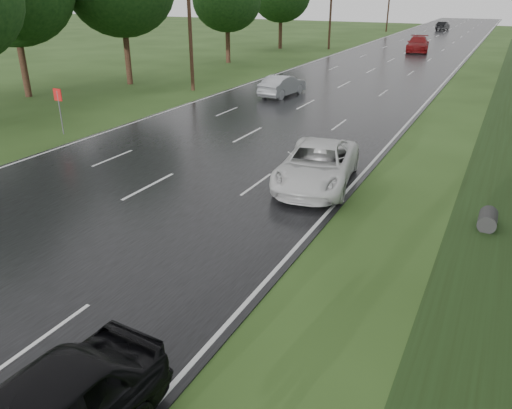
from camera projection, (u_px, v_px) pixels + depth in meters
The scene contains 13 objects.
road at pixel (384, 64), 48.93m from camera, with size 14.00×180.00×0.04m, color black.
edge_stripe_east at pixel (457, 68), 46.14m from camera, with size 0.12×180.00×0.01m, color silver.
edge_stripe_west at pixel (319, 60), 51.70m from camera, with size 0.12×180.00×0.01m, color silver.
center_line at pixel (384, 64), 48.92m from camera, with size 0.12×180.00×0.01m, color silver.
drainage_ditch at pixel (500, 151), 22.63m from camera, with size 2.20×120.00×0.56m.
road_sign at pixel (59, 102), 24.73m from camera, with size 0.50×0.06×2.30m.
utility_pole_mid at pixel (189, 14), 34.26m from camera, with size 1.60×0.26×10.00m.
utility_pole_far at pixel (331, 3), 58.85m from camera, with size 1.60×0.26×10.00m.
tree_west_d at pixel (227, 0), 47.54m from camera, with size 6.60×6.60×8.80m.
white_pickup at pixel (317, 165), 18.51m from camera, with size 2.54×5.50×1.53m, color silver.
silver_sedan at pixel (282, 85), 34.03m from camera, with size 1.48×4.24×1.40m, color #93959B.
far_car_red at pixel (418, 44), 57.86m from camera, with size 2.39×5.88×1.71m, color maroon.
far_car_dark at pixel (443, 26), 87.82m from camera, with size 1.51×4.34×1.43m, color black.
Camera 1 is at (11.35, -5.68, 6.81)m, focal length 35.00 mm.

